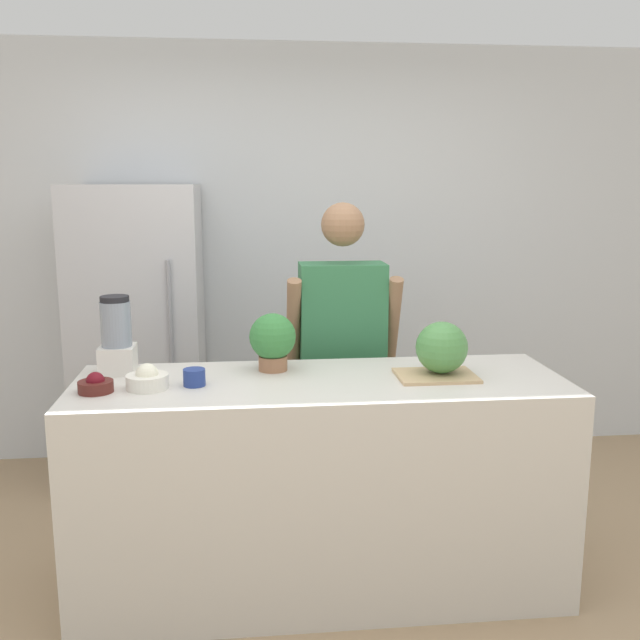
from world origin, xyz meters
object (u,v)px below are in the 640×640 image
Objects in this scene: watermelon at (442,347)px; bowl_cream at (147,379)px; bowl_small_blue at (194,377)px; bowl_cherries at (96,385)px; person at (342,363)px; potted_plant at (273,339)px; blender at (117,338)px; refrigerator at (140,336)px.

bowl_cream is (-1.23, -0.06, -0.09)m from watermelon.
bowl_small_blue is at bearing 6.70° from bowl_cream.
bowl_cherries is 0.82× the size of bowl_cream.
person is 1.29m from bowl_cherries.
watermelon is 1.23m from bowl_cream.
potted_plant is at bearing -130.55° from person.
person is 4.89× the size of blender.
watermelon is 2.46× the size of bowl_small_blue.
refrigerator is at bearing 90.98° from bowl_cherries.
bowl_small_blue is 0.44m from blender.
blender is at bearing 121.38° from bowl_cream.
blender is (-0.16, 0.26, 0.12)m from bowl_cream.
watermelon is (0.35, -0.60, 0.21)m from person.
bowl_cream is at bearing -143.16° from person.
bowl_cream is at bearing -155.79° from potted_plant.
blender reaches higher than bowl_cream.
person is at bearing 119.94° from watermelon.
person is 0.61m from potted_plant.
person reaches higher than bowl_cream.
refrigerator is at bearing 138.41° from watermelon.
person is 6.52× the size of potted_plant.
blender reaches higher than watermelon.
bowl_cherries reaches higher than bowl_small_blue.
bowl_small_blue is 0.40m from potted_plant.
blender is (0.04, 0.29, 0.13)m from bowl_cherries.
watermelon is 0.87× the size of potted_plant.
potted_plant reaches higher than bowl_cherries.
refrigerator is at bearing 123.39° from potted_plant.
bowl_cream reaches higher than bowl_cherries.
refrigerator is 1.05× the size of person.
watermelon is 1.31× the size of bowl_cream.
potted_plant is (0.67, -0.03, -0.02)m from blender.
blender is at bearing 82.35° from bowl_cherries.
bowl_small_blue is (0.19, 0.02, -0.00)m from bowl_cream.
blender is (0.06, -1.09, 0.22)m from refrigerator.
bowl_cherries is 0.39m from bowl_small_blue.
bowl_small_blue is (-0.70, -0.64, 0.12)m from person.
bowl_cherries is at bearing -89.02° from refrigerator.
person is at bearing 32.68° from bowl_cherries.
refrigerator is 19.33× the size of bowl_small_blue.
bowl_cherries is 0.32m from blender.
watermelon is 0.65× the size of blender.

